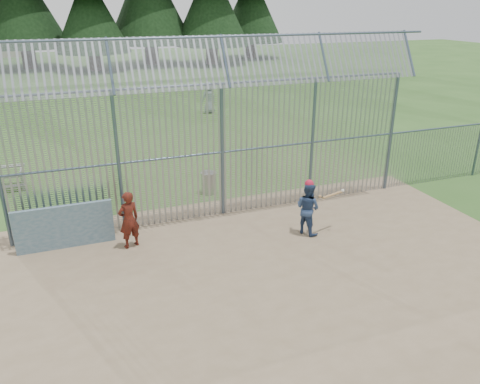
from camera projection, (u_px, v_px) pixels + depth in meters
name	position (u px, v px, depth m)	size (l,w,h in m)	color
ground	(268.00, 269.00, 11.51)	(120.00, 120.00, 0.00)	#2D511E
dirt_infield	(277.00, 280.00, 11.08)	(14.00, 10.00, 0.02)	#756047
dugout_wall	(65.00, 227.00, 12.31)	(2.50, 0.12, 1.20)	#38566B
batter	(308.00, 208.00, 13.04)	(0.73, 0.57, 1.50)	navy
onlooker	(129.00, 220.00, 12.28)	(0.57, 0.38, 1.57)	maroon
bg_kid_standing	(209.00, 98.00, 27.44)	(0.88, 0.57, 1.80)	slate
batting_gear	(316.00, 187.00, 12.82)	(1.24, 0.43, 0.52)	#BB1835
trash_can	(209.00, 182.00, 16.00)	(0.56, 0.56, 0.82)	gray
backstop_fence	(279.00, 135.00, 14.19)	(20.09, 0.81, 5.30)	#47566B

